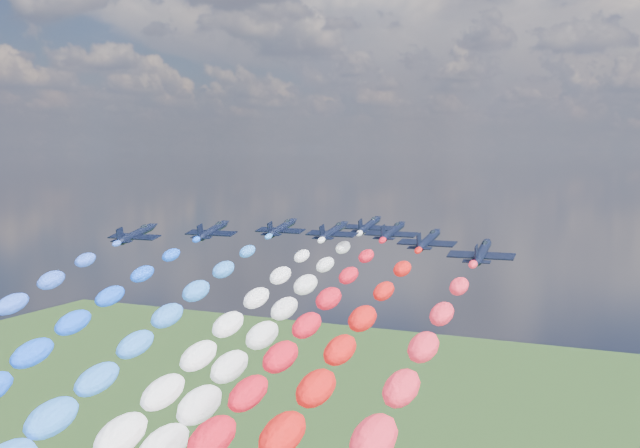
% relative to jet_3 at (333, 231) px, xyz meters
% --- Properties ---
extents(jet_0, '(9.66, 13.18, 5.27)m').
position_rel_jet_3_xyz_m(jet_0, '(-29.91, -18.68, 0.00)').
color(jet_0, black).
extents(jet_1, '(10.14, 13.52, 5.27)m').
position_rel_jet_3_xyz_m(jet_1, '(-20.84, -7.91, 0.00)').
color(jet_1, black).
extents(jet_2, '(9.80, 13.28, 5.27)m').
position_rel_jet_3_xyz_m(jet_2, '(-11.37, 1.53, 0.00)').
color(jet_2, black).
extents(trail_2, '(5.73, 109.65, 41.53)m').
position_rel_jet_3_xyz_m(trail_2, '(-11.37, -55.74, -18.96)').
color(trail_2, '#2C79EB').
extents(jet_3, '(10.12, 13.51, 5.27)m').
position_rel_jet_3_xyz_m(jet_3, '(0.00, 0.00, 0.00)').
color(jet_3, black).
extents(trail_3, '(5.73, 109.65, 41.53)m').
position_rel_jet_3_xyz_m(trail_3, '(0.00, -57.27, -18.96)').
color(trail_3, white).
extents(jet_4, '(9.76, 13.25, 5.27)m').
position_rel_jet_3_xyz_m(jet_4, '(1.86, 13.59, 0.00)').
color(jet_4, black).
extents(trail_4, '(5.73, 109.65, 41.53)m').
position_rel_jet_3_xyz_m(trail_4, '(1.86, -43.68, -18.96)').
color(trail_4, white).
extents(jet_5, '(10.09, 13.49, 5.27)m').
position_rel_jet_3_xyz_m(jet_5, '(9.96, 4.21, 0.00)').
color(jet_5, black).
extents(trail_5, '(5.73, 109.65, 41.53)m').
position_rel_jet_3_xyz_m(trail_5, '(9.96, -53.06, -18.96)').
color(trail_5, red).
extents(jet_6, '(9.99, 13.42, 5.27)m').
position_rel_jet_3_xyz_m(jet_6, '(19.88, -6.66, 0.00)').
color(jet_6, black).
extents(jet_7, '(10.20, 13.56, 5.27)m').
position_rel_jet_3_xyz_m(jet_7, '(31.41, -18.23, 0.00)').
color(jet_7, black).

